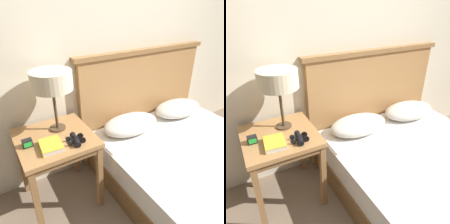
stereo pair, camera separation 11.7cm
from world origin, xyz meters
TOP-DOWN VIEW (x-y plane):
  - ground_plane at (0.00, 0.00)m, footprint 20.00×20.00m
  - wall_back at (0.00, 0.96)m, footprint 8.00×0.06m
  - nightstand at (-0.72, 0.60)m, footprint 0.58×0.58m
  - bed at (0.40, 0.00)m, footprint 1.60×2.02m
  - table_lamp at (-0.65, 0.70)m, footprint 0.31×0.31m
  - book_on_nightstand at (-0.79, 0.47)m, footprint 0.17×0.20m
  - binoculars_pair at (-0.61, 0.44)m, footprint 0.15×0.16m
  - alarm_clock at (-0.92, 0.57)m, footprint 0.07×0.05m

SIDE VIEW (x-z plane):
  - ground_plane at x=0.00m, z-range 0.00..0.00m
  - bed at x=0.40m, z-range -0.33..0.85m
  - nightstand at x=-0.72m, z-range 0.24..0.91m
  - book_on_nightstand at x=-0.79m, z-range 0.66..0.70m
  - binoculars_pair at x=-0.61m, z-range 0.66..0.71m
  - alarm_clock at x=-0.92m, z-range 0.66..0.72m
  - table_lamp at x=-0.65m, z-range 0.83..1.32m
  - wall_back at x=0.00m, z-range 0.00..2.60m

